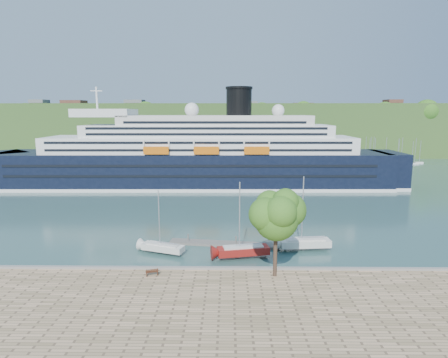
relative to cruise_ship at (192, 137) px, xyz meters
The scene contains 11 objects.
ground 59.91m from the cruise_ship, 81.17° to the right, with size 400.00×400.00×0.00m, color #2B4D4C.
far_hillside 87.79m from the cruise_ship, 84.14° to the left, with size 400.00×50.00×24.00m, color #325522.
quay_coping 59.85m from the cruise_ship, 81.20° to the right, with size 220.00×0.50×0.30m, color slate.
cruise_ship is the anchor object (origin of this frame).
park_bench 60.97m from the cruise_ship, 89.29° to the right, with size 1.53×0.63×0.98m, color #4F2916, non-canonical shape.
promenade_tree 61.97m from the cruise_ship, 75.50° to the right, with size 6.95×6.95×11.52m, color #316B1C, non-canonical shape.
floating_pontoon 49.24m from the cruise_ship, 78.85° to the right, with size 16.94×2.07×0.38m, color slate, non-canonical shape.
sailboat_white_near 50.99m from the cruise_ship, 89.57° to the right, with size 6.95×1.93×8.98m, color silver, non-canonical shape.
sailboat_red 53.67m from the cruise_ship, 76.97° to the right, with size 8.06×2.24×10.42m, color maroon, non-canonical shape.
sailboat_white_far 53.57m from the cruise_ship, 66.29° to the right, with size 8.23×2.29×10.63m, color silver, non-canonical shape.
tender_launch 38.44m from the cruise_ship, 58.54° to the right, with size 6.98×2.39×1.93m, color #D6620C, non-canonical shape.
Camera 1 is at (0.90, -43.99, 20.30)m, focal length 30.00 mm.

